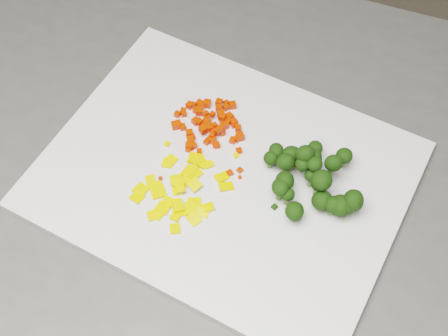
{
  "coord_description": "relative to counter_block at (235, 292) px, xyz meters",
  "views": [
    {
      "loc": [
        0.16,
        -0.39,
        1.54
      ],
      "look_at": [
        0.19,
        0.01,
        0.92
      ],
      "focal_mm": 50.0,
      "sensor_mm": 36.0,
      "label": 1
    }
  ],
  "objects": [
    {
      "name": "counter_block",
      "position": [
        0.0,
        0.0,
        0.0
      ],
      "size": [
        1.11,
        0.97,
        0.9
      ],
      "primitive_type": "cube",
      "rotation": [
        0.0,
        0.0,
        -0.43
      ],
      "color": "#474744",
      "rests_on": "ground"
    },
    {
      "name": "cutting_board",
      "position": [
        -0.02,
        -0.03,
        0.46
      ],
      "size": [
        0.53,
        0.5,
        0.01
      ],
      "primitive_type": "cube",
      "rotation": [
        0.0,
        0.0,
        -0.57
      ],
      "color": "silver",
      "rests_on": "counter_block"
    },
    {
      "name": "carrot_pile",
      "position": [
        -0.03,
        0.04,
        0.47
      ],
      "size": [
        0.09,
        0.09,
        0.03
      ],
      "primitive_type": null,
      "color": "red",
      "rests_on": "cutting_board"
    },
    {
      "name": "pepper_pile",
      "position": [
        -0.07,
        -0.05,
        0.47
      ],
      "size": [
        0.11,
        0.11,
        0.01
      ],
      "primitive_type": null,
      "color": "yellow",
      "rests_on": "cutting_board"
    },
    {
      "name": "broccoli_pile",
      "position": [
        0.08,
        -0.06,
        0.49
      ],
      "size": [
        0.11,
        0.11,
        0.05
      ],
      "primitive_type": null,
      "color": "black",
      "rests_on": "cutting_board"
    },
    {
      "name": "carrot_cube_0",
      "position": [
        -0.04,
        0.03,
        0.47
      ],
      "size": [
        0.01,
        0.01,
        0.01
      ],
      "primitive_type": "cube",
      "rotation": [
        0.0,
        0.0,
        0.54
      ],
      "color": "red",
      "rests_on": "carrot_pile"
    },
    {
      "name": "carrot_cube_1",
      "position": [
        -0.03,
        0.02,
        0.47
      ],
      "size": [
        0.01,
        0.01,
        0.01
      ],
      "primitive_type": "cube",
      "rotation": [
        0.0,
        0.0,
        0.85
      ],
      "color": "red",
      "rests_on": "carrot_pile"
    },
    {
      "name": "carrot_cube_2",
      "position": [
        -0.06,
        0.03,
        0.47
      ],
      "size": [
        0.01,
        0.01,
        0.01
      ],
      "primitive_type": "cube",
      "rotation": [
        0.0,
        0.0,
        1.62
      ],
      "color": "red",
      "rests_on": "carrot_pile"
    },
    {
      "name": "carrot_cube_3",
      "position": [
        -0.03,
        0.01,
        0.47
      ],
      "size": [
        0.01,
        0.01,
        0.01
      ],
      "primitive_type": "cube",
      "rotation": [
        0.0,
        0.0,
        0.98
      ],
      "color": "red",
      "rests_on": "carrot_pile"
    },
    {
      "name": "carrot_cube_4",
      "position": [
        -0.04,
        0.02,
        0.46
      ],
      "size": [
        0.01,
        0.01,
        0.01
      ],
      "primitive_type": "cube",
      "rotation": [
        0.0,
        0.0,
        0.87
      ],
      "color": "red",
      "rests_on": "carrot_pile"
    },
    {
      "name": "carrot_cube_5",
      "position": [
        -0.01,
        0.04,
        0.47
      ],
      "size": [
        0.01,
        0.01,
        0.01
      ],
      "primitive_type": "cube",
      "rotation": [
        0.0,
        0.0,
        1.16
      ],
      "color": "red",
      "rests_on": "carrot_pile"
    },
    {
      "name": "carrot_cube_6",
      "position": [
        -0.04,
        0.03,
        0.47
      ],
      "size": [
        0.01,
        0.01,
        0.01
      ],
      "primitive_type": "cube",
      "rotation": [
        0.0,
        0.0,
        0.23
      ],
      "color": "red",
      "rests_on": "carrot_pile"
    },
    {
      "name": "carrot_cube_7",
      "position": [
        -0.0,
        0.04,
        0.46
      ],
      "size": [
        0.01,
        0.01,
        0.01
      ],
      "primitive_type": "cube",
      "rotation": [
        0.0,
        0.0,
        0.25
      ],
      "color": "red",
      "rests_on": "carrot_pile"
    },
    {
      "name": "carrot_cube_8",
      "position": [
        -0.06,
        0.01,
        0.47
      ],
      "size": [
        0.01,
        0.01,
        0.01
      ],
      "primitive_type": "cube",
      "rotation": [
        0.0,
        0.0,
        1.48
      ],
      "color": "red",
      "rests_on": "carrot_pile"
    },
    {
      "name": "carrot_cube_9",
      "position": [
        -0.04,
        0.04,
        0.47
      ],
      "size": [
        0.01,
        0.01,
        0.01
      ],
      "primitive_type": "cube",
      "rotation": [
        0.0,
        0.0,
        2.58
      ],
      "color": "red",
      "rests_on": "carrot_pile"
    },
    {
      "name": "carrot_cube_10",
      "position": [
        -0.04,
        0.07,
        0.46
      ],
      "size": [
        0.01,
        0.01,
        0.01
      ],
      "primitive_type": "cube",
      "rotation": [
        0.0,
        0.0,
        2.42
      ],
      "color": "red",
      "rests_on": "carrot_pile"
    },
    {
      "name": "carrot_cube_11",
      "position": [
        0.0,
        0.02,
        0.47
      ],
      "size": [
        0.01,
        0.01,
        0.01
      ],
      "primitive_type": "cube",
      "rotation": [
        0.0,
        0.0,
        0.21
      ],
      "color": "red",
      "rests_on": "carrot_pile"
    },
    {
      "name": "carrot_cube_12",
      "position": [
        -0.03,
        0.02,
        0.47
      ],
      "size": [
        0.01,
        0.01,
        0.01
      ],
      "primitive_type": "cube",
      "rotation": [
        0.0,
        0.0,
        1.34
      ],
      "color": "red",
      "rests_on": "carrot_pile"
    },
    {
      "name": "carrot_cube_13",
      "position": [
        -0.04,
        0.05,
        0.47
      ],
      "size": [
        0.01,
        0.01,
        0.01
      ],
      "primitive_type": "cube",
      "rotation": [
        0.0,
        0.0,
        3.05
      ],
      "color": "red",
      "rests_on": "carrot_pile"
    },
    {
      "name": "carrot_cube_14",
      "position": [
        -0.05,
        0.04,
        0.47
      ],
      "size": [
        0.01,
        0.01,
        0.01
      ],
      "primitive_type": "cube",
      "rotation": [
        0.0,
        0.0,
        0.69
      ],
      "color": "red",
      "rests_on": "carrot_pile"
    },
    {
      "name": "carrot_cube_15",
      "position": [
        -0.07,
        0.06,
        0.46
      ],
      "size": [
        0.01,
        0.01,
        0.01
      ],
      "primitive_type": "cube",
      "rotation": [
        0.0,
        0.0,
        1.25
      ],
      "color": "red",
      "rests_on": "carrot_pile"
    },
    {
      "name": "carrot_cube_16",
      "position": [
        -0.07,
        0.04,
        0.47
      ],
      "size": [
        0.01,
        0.01,
        0.01
      ],
      "primitive_type": "cube",
      "rotation": [
        0.0,
        0.0,
        0.37
      ],
      "color": "red",
      "rests_on": "carrot_pile"
    },
    {
      "name": "carrot_cube_17",
      "position": [
        0.0,
        0.03,
        0.46
      ],
      "size": [
        0.01,
        0.01,
        0.01
      ],
      "primitive_type": "cube",
      "rotation": [
        0.0,
        0.0,
        3.02
      ],
      "color": "red",
      "rests_on": "carrot_pile"
    },
    {
      "name": "carrot_cube_18",
      "position": [
        -0.01,
        0.06,
        0.46
      ],
      "size": [
        0.01,
        0.01,
        0.01
      ],
      "primitive_type": "cube",
      "rotation": [
        0.0,
        0.0,
        2.05
      ],
      "color": "red",
      "rests_on": "carrot_pile"
    },
    {
      "name": "carrot_cube_19",
      "position": [
        -0.03,
        0.03,
        0.47
      ],
      "size": [
        0.01,
        0.01,
        0.01
      ],
      "primitive_type": "cube",
      "rotation": [
        0.0,
        0.0,
        2.06
      ],
      "color": "red",
      "rests_on": "carrot_pile"
    },
    {
      "name": "carrot_cube_20",
      "position": [
        -0.07,
        0.04,
        0.46
      ],
      "size": [
        0.01,
        0.01,
        0.01
      ],
      "primitive_type": "cube",
      "rotation": [
        0.0,
        0.0,
        0.22
      ],
      "color": "red",
      "rests_on": "carrot_pile"
    },
    {
      "name": "carrot_cube_21",
      "position": [
        -0.04,
        0.05,
        0.47
      ],
      "size": [
        0.01,
        0.01,
        0.01
      ],
      "primitive_type": "cube",
      "rotation": [
        0.0,
        0.0,
        0.6
      ],
      "color": "red",
      "rests_on": "carrot_pile"
    },
    {
      "name": "carrot_cube_22",
      "position": [
        -0.0,
        0.01,
        0.46
      ],
      "size": [
        0.01,
        0.01,
        0.01
      ],
      "primitive_type": "cube",
      "rotation": [
        0.0,
        0.0,
        0.65
      ],
      "color": "red",
      "rests_on": "carrot_pile"
    },
    {
      "name": "carrot_cube_23",
      "position": [
        -0.05,
        0.07,
        0.46
      ],
      "size": [
        0.01,
        0.01,
        0.01
      ],
      "primitive_type": "cube",
      "rotation": [
        0.0,
        0.0,
        1.38
      ],
      "color": "red",
      "rests_on": "carrot_pile"
    },
    {
      "name": "carrot_cube_24",
      "position": [
        -0.0,
        0.04,
        0.47
      ],
      "size": [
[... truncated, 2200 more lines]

